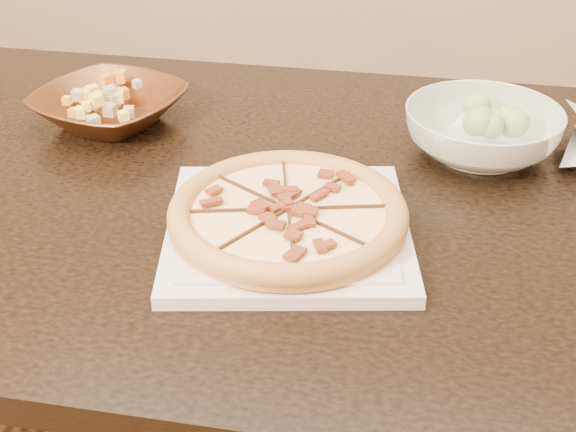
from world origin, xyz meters
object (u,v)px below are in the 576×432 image
(plate, at_px, (288,229))
(salad_bowl, at_px, (482,132))
(pizza, at_px, (288,213))
(bronze_bowl, at_px, (110,107))
(dining_table, at_px, (237,241))

(plate, bearing_deg, salad_bowl, 48.41)
(pizza, relative_size, bronze_bowl, 1.33)
(pizza, bearing_deg, plate, -82.73)
(plate, relative_size, salad_bowl, 1.53)
(dining_table, bearing_deg, pizza, -50.11)
(bronze_bowl, xyz_separation_m, salad_bowl, (0.59, -0.00, 0.01))
(plate, bearing_deg, pizza, 97.27)
(bronze_bowl, height_order, salad_bowl, salad_bowl)
(pizza, bearing_deg, salad_bowl, 48.41)
(dining_table, distance_m, plate, 0.19)
(pizza, relative_size, salad_bowl, 1.30)
(plate, height_order, bronze_bowl, bronze_bowl)
(dining_table, relative_size, salad_bowl, 6.02)
(plate, height_order, pizza, pizza)
(dining_table, xyz_separation_m, salad_bowl, (0.35, 0.16, 0.14))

